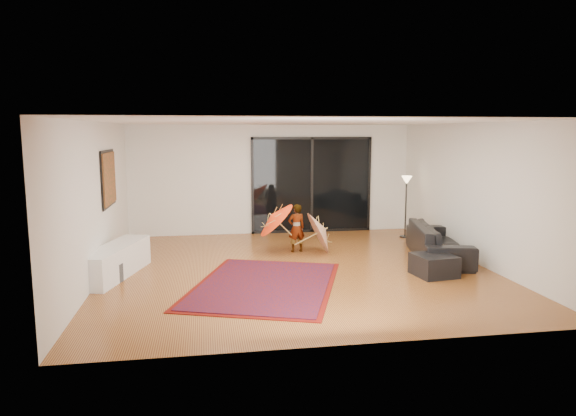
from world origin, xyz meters
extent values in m
plane|color=#A5682D|center=(0.00, 0.00, 0.00)|extent=(7.00, 7.00, 0.00)
plane|color=white|center=(0.00, 0.00, 2.70)|extent=(7.00, 7.00, 0.00)
plane|color=silver|center=(0.00, 3.50, 1.35)|extent=(7.00, 0.00, 7.00)
plane|color=silver|center=(0.00, -3.50, 1.35)|extent=(7.00, 0.00, 7.00)
plane|color=silver|center=(-3.50, 0.00, 1.35)|extent=(0.00, 7.00, 7.00)
plane|color=silver|center=(3.50, 0.00, 1.35)|extent=(0.00, 7.00, 7.00)
cube|color=black|center=(1.00, 3.47, 1.20)|extent=(3.00, 0.04, 2.40)
cube|color=black|center=(1.00, 3.45, 2.37)|extent=(3.06, 0.06, 0.06)
cube|color=black|center=(1.00, 3.45, 0.03)|extent=(3.06, 0.06, 0.06)
cube|color=black|center=(1.00, 3.45, 1.20)|extent=(0.06, 0.06, 2.40)
cube|color=black|center=(-3.48, 1.00, 1.65)|extent=(0.02, 1.28, 1.08)
cube|color=#1A421E|center=(-3.46, 1.00, 1.65)|extent=(0.03, 1.18, 0.98)
cube|color=white|center=(-3.25, 0.03, 0.28)|extent=(1.02, 2.04, 0.55)
cube|color=#424244|center=(-3.25, -0.38, 0.16)|extent=(0.35, 0.35, 0.31)
cube|color=#5B0D07|center=(-0.72, -0.93, 0.01)|extent=(3.13, 3.68, 0.01)
cube|color=#650E09|center=(-0.72, -0.93, 0.01)|extent=(2.93, 3.48, 0.02)
imported|color=black|center=(2.95, 0.34, 0.34)|extent=(1.41, 2.47, 0.68)
cube|color=black|center=(2.31, -0.85, 0.19)|extent=(0.75, 0.75, 0.38)
cylinder|color=black|center=(3.10, 2.44, 0.01)|extent=(0.26, 0.26, 0.03)
cylinder|color=black|center=(3.10, 2.44, 0.68)|extent=(0.03, 0.03, 1.37)
cone|color=#FFD899|center=(3.10, 2.44, 1.39)|extent=(0.26, 0.26, 0.20)
imported|color=#999999|center=(0.23, 1.36, 0.51)|extent=(0.41, 0.31, 1.02)
cone|color=red|center=(-0.32, 1.31, 0.74)|extent=(0.77, 0.92, 0.76)
cylinder|color=#AD904A|center=(-0.32, 1.31, 0.40)|extent=(0.37, 0.02, 0.37)
cylinder|color=#AD904A|center=(-0.32, 1.31, 0.84)|extent=(0.05, 0.02, 0.05)
cone|color=silver|center=(0.83, 1.21, 0.51)|extent=(0.58, 0.94, 0.93)
cylinder|color=#AD904A|center=(0.83, 1.21, 0.13)|extent=(0.51, 0.02, 0.26)
cylinder|color=#AD904A|center=(0.83, 1.21, 0.62)|extent=(0.06, 0.02, 0.04)
camera|label=1|loc=(-1.67, -9.14, 2.53)|focal=32.00mm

